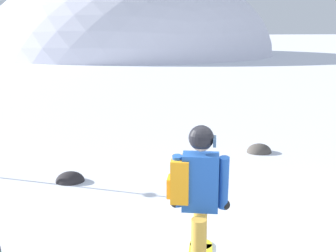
{
  "coord_description": "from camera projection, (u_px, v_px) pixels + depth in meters",
  "views": [
    {
      "loc": [
        -1.3,
        -3.35,
        2.64
      ],
      "look_at": [
        -0.13,
        3.45,
        1.0
      ],
      "focal_mm": 44.59,
      "sensor_mm": 36.0,
      "label": 1
    }
  ],
  "objects": [
    {
      "name": "rock_small",
      "position": [
        70.0,
        181.0,
        7.32
      ],
      "size": [
        0.5,
        0.43,
        0.35
      ],
      "color": "#282628",
      "rests_on": "ground"
    },
    {
      "name": "snowboarder_main",
      "position": [
        197.0,
        202.0,
        4.21
      ],
      "size": [
        0.71,
        1.78,
        1.71
      ],
      "color": "yellow",
      "rests_on": "ground"
    },
    {
      "name": "ridge_peak_main",
      "position": [
        131.0,
        54.0,
        41.94
      ],
      "size": [
        28.05,
        25.24,
        17.12
      ],
      "color": "white",
      "rests_on": "ground"
    },
    {
      "name": "rock_mid",
      "position": [
        259.0,
        152.0,
        9.03
      ],
      "size": [
        0.54,
        0.46,
        0.38
      ],
      "color": "#4C4742",
      "rests_on": "ground"
    }
  ]
}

